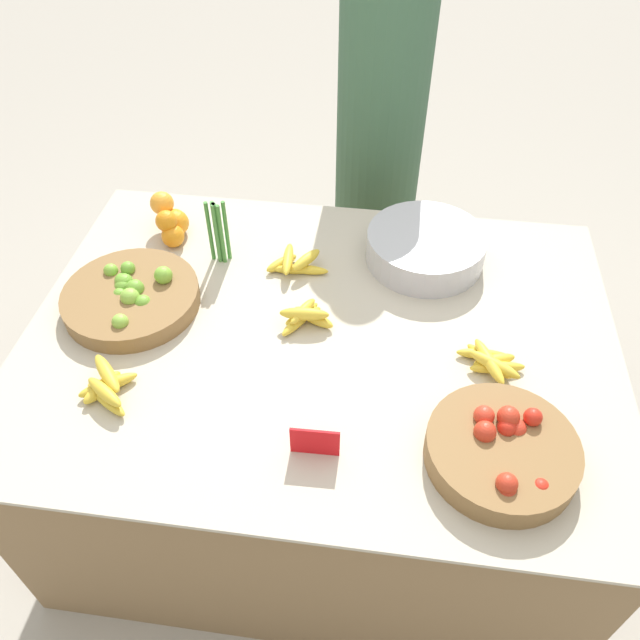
{
  "coord_description": "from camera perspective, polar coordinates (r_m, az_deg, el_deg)",
  "views": [
    {
      "loc": [
        0.16,
        -1.16,
        1.97
      ],
      "look_at": [
        0.0,
        0.0,
        0.78
      ],
      "focal_mm": 35.0,
      "sensor_mm": 36.0,
      "label": 1
    }
  ],
  "objects": [
    {
      "name": "ground_plane",
      "position": [
        2.3,
        0.0,
        -13.92
      ],
      "size": [
        12.0,
        12.0,
        0.0
      ],
      "primitive_type": "plane",
      "color": "#ADA599"
    },
    {
      "name": "market_table",
      "position": [
        1.99,
        0.0,
        -8.48
      ],
      "size": [
        1.61,
        1.19,
        0.73
      ],
      "color": "olive",
      "rests_on": "ground_plane"
    },
    {
      "name": "lime_bowl",
      "position": [
        1.84,
        -16.88,
        2.07
      ],
      "size": [
        0.38,
        0.38,
        0.1
      ],
      "color": "olive",
      "rests_on": "market_table"
    },
    {
      "name": "tomato_basket",
      "position": [
        1.49,
        16.34,
        -11.35
      ],
      "size": [
        0.34,
        0.34,
        0.11
      ],
      "color": "olive",
      "rests_on": "market_table"
    },
    {
      "name": "orange_pile",
      "position": [
        2.06,
        -13.48,
        8.87
      ],
      "size": [
        0.13,
        0.17,
        0.13
      ],
      "color": "orange",
      "rests_on": "market_table"
    },
    {
      "name": "metal_bowl",
      "position": [
        1.93,
        9.61,
        6.55
      ],
      "size": [
        0.36,
        0.36,
        0.1
      ],
      "color": "#B7B7BF",
      "rests_on": "market_table"
    },
    {
      "name": "price_sign",
      "position": [
        1.43,
        -0.47,
        -11.09
      ],
      "size": [
        0.11,
        0.01,
        0.09
      ],
      "rotation": [
        0.0,
        0.0,
        0.03
      ],
      "color": "red",
      "rests_on": "market_table"
    },
    {
      "name": "veg_bundle",
      "position": [
        1.9,
        -9.33,
        7.89
      ],
      "size": [
        0.06,
        0.03,
        0.21
      ],
      "color": "#428438",
      "rests_on": "market_table"
    },
    {
      "name": "banana_bunch_back_center",
      "position": [
        1.64,
        -19.0,
        -5.78
      ],
      "size": [
        0.15,
        0.18,
        0.06
      ],
      "color": "gold",
      "rests_on": "market_table"
    },
    {
      "name": "banana_bunch_front_right",
      "position": [
        1.66,
        15.38,
        -3.7
      ],
      "size": [
        0.18,
        0.16,
        0.06
      ],
      "color": "gold",
      "rests_on": "market_table"
    },
    {
      "name": "banana_bunch_middle_left",
      "position": [
        1.72,
        -1.37,
        0.38
      ],
      "size": [
        0.16,
        0.15,
        0.06
      ],
      "color": "gold",
      "rests_on": "market_table"
    },
    {
      "name": "banana_bunch_front_center",
      "position": [
        1.88,
        -2.24,
        5.14
      ],
      "size": [
        0.19,
        0.15,
        0.06
      ],
      "color": "gold",
      "rests_on": "market_table"
    },
    {
      "name": "vendor_person",
      "position": [
        2.46,
        5.42,
        15.57
      ],
      "size": [
        0.32,
        0.32,
        1.64
      ],
      "color": "#385B42",
      "rests_on": "ground_plane"
    }
  ]
}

